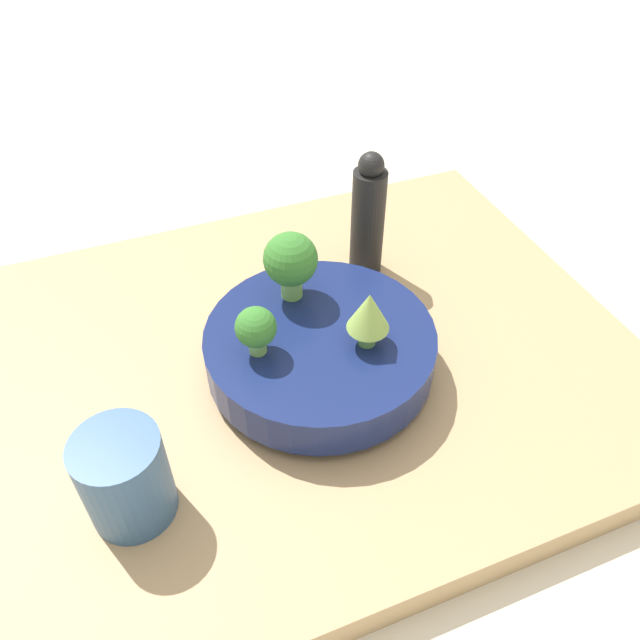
# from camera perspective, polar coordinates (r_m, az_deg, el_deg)

# --- Properties ---
(ground_plane) EXTENTS (6.00, 6.00, 0.00)m
(ground_plane) POSITION_cam_1_polar(r_m,az_deg,el_deg) (0.80, -1.44, -5.08)
(ground_plane) COLOR beige
(table) EXTENTS (0.80, 0.64, 0.04)m
(table) POSITION_cam_1_polar(r_m,az_deg,el_deg) (0.79, -1.47, -4.01)
(table) COLOR tan
(table) RESTS_ON ground_plane
(bowl) EXTENTS (0.27, 0.27, 0.06)m
(bowl) POSITION_cam_1_polar(r_m,az_deg,el_deg) (0.72, 0.00, -2.65)
(bowl) COLOR navy
(bowl) RESTS_ON table
(broccoli_floret_left) EXTENTS (0.05, 0.05, 0.06)m
(broccoli_floret_left) POSITION_cam_1_polar(r_m,az_deg,el_deg) (0.66, -5.88, -0.79)
(broccoli_floret_left) COLOR #7AB256
(broccoli_floret_left) RESTS_ON bowl
(romanesco_piece_near) EXTENTS (0.05, 0.05, 0.07)m
(romanesco_piece_near) POSITION_cam_1_polar(r_m,az_deg,el_deg) (0.66, 4.48, 0.62)
(romanesco_piece_near) COLOR #609347
(romanesco_piece_near) RESTS_ON bowl
(broccoli_floret_back) EXTENTS (0.06, 0.06, 0.09)m
(broccoli_floret_back) POSITION_cam_1_polar(r_m,az_deg,el_deg) (0.72, -3.07, 5.31)
(broccoli_floret_back) COLOR #7AB256
(broccoli_floret_back) RESTS_ON bowl
(cup) EXTENTS (0.08, 0.08, 0.10)m
(cup) POSITION_cam_1_polar(r_m,az_deg,el_deg) (0.62, -17.39, -13.60)
(cup) COLOR #33567F
(cup) RESTS_ON table
(pepper_mill) EXTENTS (0.05, 0.05, 0.18)m
(pepper_mill) POSITION_cam_1_polar(r_m,az_deg,el_deg) (0.84, 4.41, 9.37)
(pepper_mill) COLOR black
(pepper_mill) RESTS_ON table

